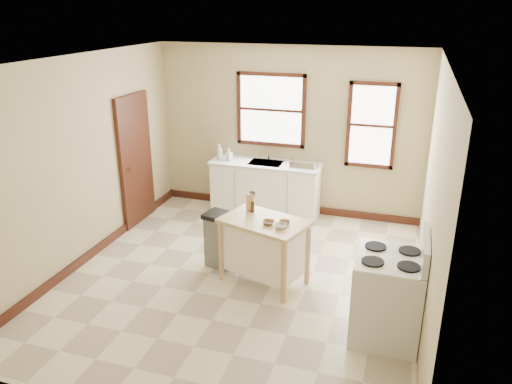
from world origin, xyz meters
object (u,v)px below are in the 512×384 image
soap_bottle_a (220,152)px  kitchen_island (264,251)px  gas_stove (388,286)px  soap_bottle_b (229,154)px  trash_bin (221,240)px  pepper_grinder (253,207)px  bowl_c (281,226)px  dish_rack (304,164)px  bowl_b (285,223)px  bowl_a (268,223)px  knife_block (251,203)px

soap_bottle_a → kitchen_island: (1.42, -2.10, -0.62)m
kitchen_island → gas_stove: gas_stove is taller
soap_bottle_b → trash_bin: soap_bottle_b is taller
pepper_grinder → bowl_c: pepper_grinder is taller
dish_rack → bowl_c: (0.21, -2.28, -0.09)m
bowl_b → soap_bottle_b: bearing=125.4°
soap_bottle_b → dish_rack: 1.28m
bowl_b → kitchen_island: bearing=173.0°
gas_stove → soap_bottle_a: bearing=137.0°
bowl_c → kitchen_island: bearing=147.8°
soap_bottle_b → bowl_c: soap_bottle_b is taller
kitchen_island → bowl_c: 0.54m
soap_bottle_a → bowl_a: (1.50, -2.19, -0.17)m
bowl_a → trash_bin: bowl_a is taller
bowl_a → bowl_b: size_ratio=1.08×
gas_stove → bowl_a: bearing=158.3°
soap_bottle_a → pepper_grinder: bearing=-39.0°
knife_block → pepper_grinder: size_ratio=1.33×
kitchen_island → pepper_grinder: 0.59m
soap_bottle_a → bowl_a: soap_bottle_a is taller
trash_bin → bowl_a: bearing=-11.0°
kitchen_island → pepper_grinder: size_ratio=7.03×
bowl_c → gas_stove: 1.45m
soap_bottle_b → trash_bin: 2.05m
dish_rack → bowl_b: size_ratio=2.96×
pepper_grinder → gas_stove: 2.03m
soap_bottle_b → trash_bin: (0.55, -1.87, -0.64)m
bowl_a → bowl_b: bearing=17.8°
soap_bottle_a → gas_stove: (2.99, -2.79, -0.44)m
knife_block → soap_bottle_b: bearing=113.0°
soap_bottle_a → bowl_b: (1.69, -2.13, -0.17)m
soap_bottle_a → bowl_b: size_ratio=1.78×
soap_bottle_a → soap_bottle_b: bearing=18.1°
trash_bin → gas_stove: 2.45m
knife_block → trash_bin: 0.72m
dish_rack → kitchen_island: dish_rack is taller
soap_bottle_b → gas_stove: bearing=-22.5°
soap_bottle_a → bowl_c: size_ratio=1.73×
gas_stove → soap_bottle_b: bearing=135.3°
kitchen_island → bowl_a: bowl_a is taller
pepper_grinder → gas_stove: bearing=-26.3°
soap_bottle_b → bowl_a: size_ratio=1.28×
dish_rack → pepper_grinder: (-0.25, -1.92, -0.04)m
soap_bottle_a → knife_block: soap_bottle_a is taller
trash_bin → gas_stove: (2.26, -0.92, 0.22)m
dish_rack → bowl_c: dish_rack is taller
soap_bottle_a → knife_block: (1.15, -1.82, -0.09)m
dish_rack → knife_block: size_ratio=2.15×
trash_bin → bowl_b: bearing=-3.5°
soap_bottle_a → knife_block: bearing=-39.1°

